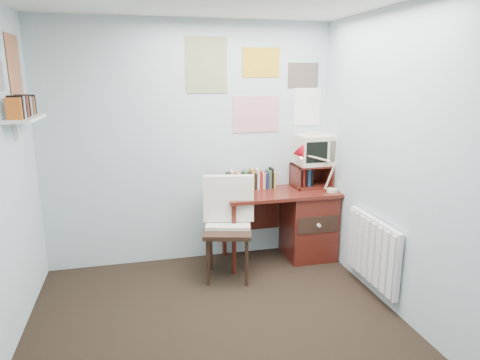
% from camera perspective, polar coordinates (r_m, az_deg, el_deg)
% --- Properties ---
extents(ground, '(3.50, 3.50, 0.00)m').
position_cam_1_polar(ground, '(3.33, -1.67, -22.13)').
color(ground, black).
rests_on(ground, ground).
extents(back_wall, '(3.00, 0.02, 2.50)m').
position_cam_1_polar(back_wall, '(4.48, -6.58, 4.68)').
color(back_wall, '#ABBEC4').
rests_on(back_wall, ground).
extents(right_wall, '(0.02, 3.50, 2.50)m').
position_cam_1_polar(right_wall, '(3.42, 23.53, 0.75)').
color(right_wall, '#ABBEC4').
rests_on(right_wall, ground).
extents(desk, '(1.20, 0.55, 0.76)m').
position_cam_1_polar(desk, '(4.73, 8.43, -5.46)').
color(desk, '#531A13').
rests_on(desk, ground).
extents(desk_chair, '(0.60, 0.59, 0.97)m').
position_cam_1_polar(desk_chair, '(4.17, -1.63, -6.83)').
color(desk_chair, black).
rests_on(desk_chair, ground).
extents(desk_lamp, '(0.36, 0.33, 0.43)m').
position_cam_1_polar(desk_lamp, '(4.55, 12.31, 1.07)').
color(desk_lamp, red).
rests_on(desk_lamp, desk).
extents(tv_riser, '(0.40, 0.30, 0.25)m').
position_cam_1_polar(tv_riser, '(4.74, 9.46, 0.59)').
color(tv_riser, '#531A13').
rests_on(tv_riser, desk).
extents(crt_tv, '(0.38, 0.35, 0.35)m').
position_cam_1_polar(crt_tv, '(4.71, 9.82, 4.20)').
color(crt_tv, beige).
rests_on(crt_tv, tv_riser).
extents(book_row, '(0.60, 0.14, 0.22)m').
position_cam_1_polar(book_row, '(4.60, 1.88, 0.17)').
color(book_row, '#531A13').
rests_on(book_row, desk).
extents(radiator, '(0.09, 0.80, 0.60)m').
position_cam_1_polar(radiator, '(4.08, 17.26, -8.96)').
color(radiator, white).
rests_on(radiator, right_wall).
extents(wall_shelf, '(0.20, 0.62, 0.24)m').
position_cam_1_polar(wall_shelf, '(3.85, -26.71, 7.36)').
color(wall_shelf, white).
rests_on(wall_shelf, left_wall).
extents(posters_back, '(1.20, 0.01, 0.90)m').
position_cam_1_polar(posters_back, '(4.56, 2.18, 12.50)').
color(posters_back, white).
rests_on(posters_back, back_wall).
extents(posters_left, '(0.01, 0.70, 0.60)m').
position_cam_1_polar(posters_left, '(3.85, -28.73, 12.84)').
color(posters_left, white).
rests_on(posters_left, left_wall).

